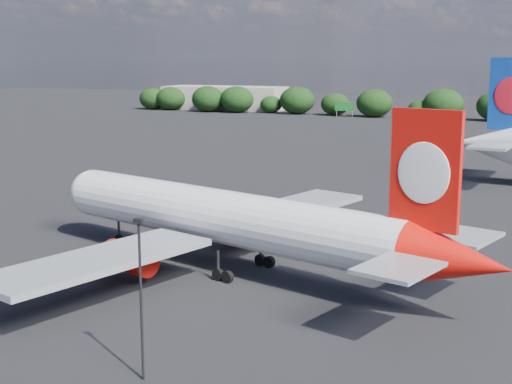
% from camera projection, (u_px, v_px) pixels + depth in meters
% --- Properties ---
extents(ground, '(500.00, 500.00, 0.00)m').
position_uv_depth(ground, '(272.00, 181.00, 106.11)').
color(ground, black).
rests_on(ground, ground).
extents(qantas_airliner, '(44.40, 42.62, 14.81)m').
position_uv_depth(qantas_airliner, '(237.00, 221.00, 60.59)').
color(qantas_airliner, white).
rests_on(qantas_airliner, ground).
extents(apron_lamp_post, '(0.55, 0.30, 9.51)m').
position_uv_depth(apron_lamp_post, '(141.00, 290.00, 40.01)').
color(apron_lamp_post, black).
rests_on(apron_lamp_post, ground).
extents(terminal_building, '(42.00, 16.00, 8.00)m').
position_uv_depth(terminal_building, '(225.00, 98.00, 249.31)').
color(terminal_building, '#9E9488').
rests_on(terminal_building, ground).
extents(highway_sign, '(6.00, 0.30, 4.50)m').
position_uv_depth(highway_sign, '(345.00, 107.00, 218.22)').
color(highway_sign, '#156B22').
rests_on(highway_sign, ground).
extents(billboard_yellow, '(5.00, 0.30, 5.50)m').
position_uv_depth(billboard_yellow, '(447.00, 105.00, 212.99)').
color(billboard_yellow, yellow).
rests_on(billboard_yellow, ground).
extents(horizon_treeline, '(204.82, 17.03, 9.11)m').
position_uv_depth(horizon_treeline, '(427.00, 105.00, 213.05)').
color(horizon_treeline, black).
rests_on(horizon_treeline, ground).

